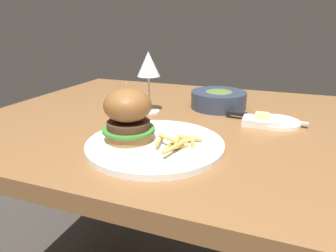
% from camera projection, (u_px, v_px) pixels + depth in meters
% --- Properties ---
extents(dining_table, '(1.29, 0.92, 0.74)m').
position_uv_depth(dining_table, '(198.00, 146.00, 0.90)').
color(dining_table, brown).
rests_on(dining_table, ground).
extents(main_plate, '(0.31, 0.31, 0.01)m').
position_uv_depth(main_plate, '(155.00, 144.00, 0.68)').
color(main_plate, white).
rests_on(main_plate, dining_table).
extents(burger_sandwich, '(0.12, 0.12, 0.13)m').
position_uv_depth(burger_sandwich, '(128.00, 115.00, 0.67)').
color(burger_sandwich, '#9E6B38').
rests_on(burger_sandwich, main_plate).
extents(fries_pile, '(0.10, 0.13, 0.03)m').
position_uv_depth(fries_pile, '(177.00, 142.00, 0.65)').
color(fries_pile, gold).
rests_on(fries_pile, main_plate).
extents(wine_glass, '(0.07, 0.07, 0.19)m').
position_uv_depth(wine_glass, '(149.00, 66.00, 0.90)').
color(wine_glass, silver).
rests_on(wine_glass, dining_table).
extents(bread_plate, '(0.13, 0.13, 0.01)m').
position_uv_depth(bread_plate, '(276.00, 122.00, 0.84)').
color(bread_plate, white).
rests_on(bread_plate, dining_table).
extents(table_knife, '(0.22, 0.04, 0.01)m').
position_uv_depth(table_knife, '(258.00, 117.00, 0.85)').
color(table_knife, silver).
rests_on(table_knife, bread_plate).
extents(butter_dish, '(0.10, 0.07, 0.04)m').
position_uv_depth(butter_dish, '(261.00, 121.00, 0.82)').
color(butter_dish, white).
rests_on(butter_dish, dining_table).
extents(soup_bowl, '(0.18, 0.18, 0.06)m').
position_uv_depth(soup_bowl, '(219.00, 99.00, 0.98)').
color(soup_bowl, '#2D384C').
rests_on(soup_bowl, dining_table).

